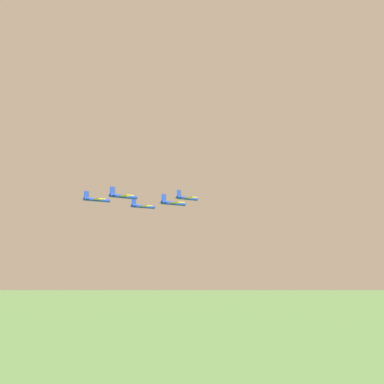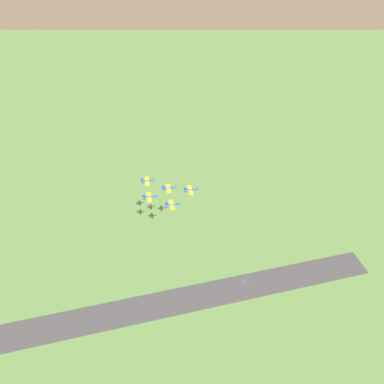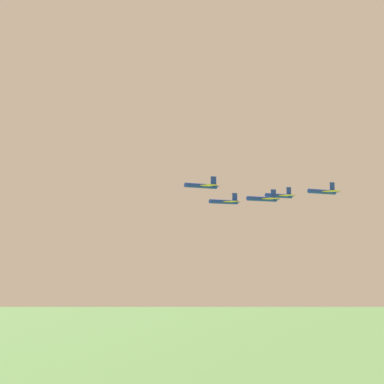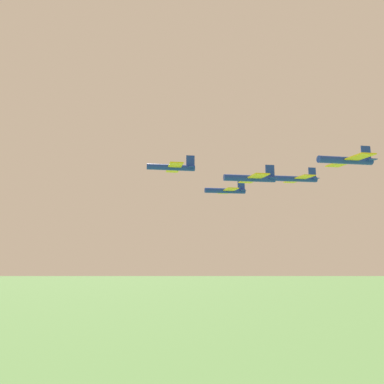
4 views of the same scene
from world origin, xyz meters
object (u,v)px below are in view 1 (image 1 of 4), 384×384
(jet_4, at_px, (123,196))
(jet_3, at_px, (96,200))
(jet_1, at_px, (142,206))
(jet_0, at_px, (187,198))
(jet_2, at_px, (173,203))

(jet_4, bearing_deg, jet_3, -180.00)
(jet_1, bearing_deg, jet_0, 59.53)
(jet_0, bearing_deg, jet_1, -120.47)
(jet_2, height_order, jet_3, jet_3)
(jet_3, bearing_deg, jet_1, 59.53)
(jet_0, height_order, jet_3, jet_0)
(jet_2, bearing_deg, jet_0, 120.47)
(jet_3, bearing_deg, jet_2, 29.54)
(jet_0, distance_m, jet_3, 32.40)
(jet_0, height_order, jet_4, jet_0)
(jet_1, relative_size, jet_3, 1.00)
(jet_1, distance_m, jet_4, 16.29)
(jet_0, distance_m, jet_1, 16.53)
(jet_4, bearing_deg, jet_0, 90.00)
(jet_3, bearing_deg, jet_4, 0.00)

